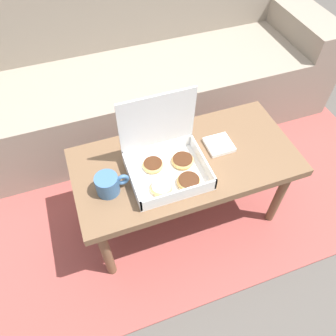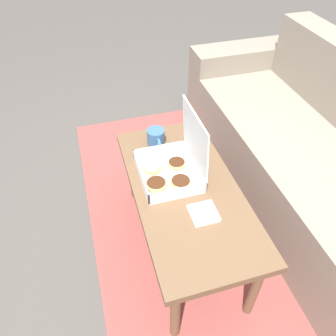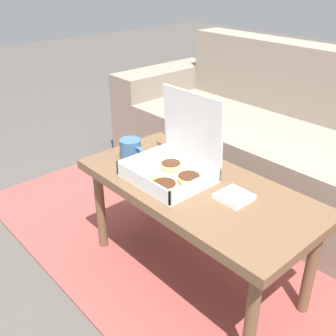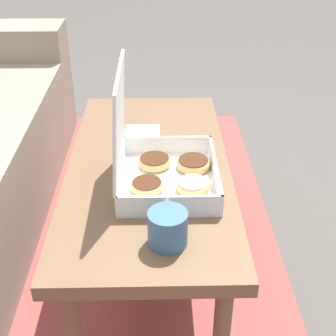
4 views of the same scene
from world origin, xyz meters
name	(u,v)px [view 4 (image 4 of 4)]	position (x,y,z in m)	size (l,w,h in m)	color
ground_plane	(126,278)	(0.00, 0.00, 0.00)	(12.00, 12.00, 0.00)	#514C47
area_rug	(41,279)	(0.00, 0.30, 0.01)	(2.62, 1.76, 0.01)	#994742
coffee_table	(149,179)	(0.00, -0.09, 0.42)	(1.01, 0.49, 0.48)	brown
pastry_box	(161,164)	(-0.10, -0.13, 0.54)	(0.32, 0.28, 0.34)	white
coffee_mug	(168,227)	(-0.36, -0.14, 0.52)	(0.14, 0.09, 0.09)	#3D6693
napkin_stack	(142,135)	(0.17, -0.07, 0.49)	(0.12, 0.12, 0.02)	white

